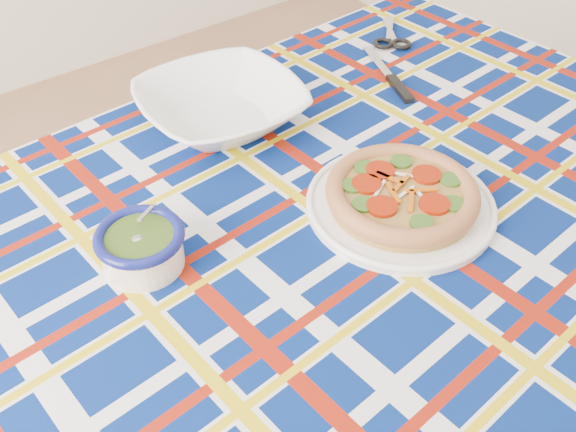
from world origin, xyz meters
TOP-DOWN VIEW (x-y plane):
  - floor at (0.00, 0.00)m, footprint 4.00×4.00m
  - dining_table at (-0.11, -0.30)m, footprint 1.83×1.20m
  - tablecloth at (-0.11, -0.30)m, footprint 1.87×1.24m
  - main_focaccia_plate at (0.08, -0.32)m, footprint 0.35×0.35m
  - pesto_bowl at (-0.32, -0.17)m, footprint 0.15×0.15m
  - serving_bowl at (-0.01, 0.08)m, footprint 0.34×0.34m
  - table_knife at (0.40, 0.05)m, footprint 0.12×0.26m
  - kitchen_scissors at (0.54, 0.16)m, footprint 0.20×0.21m

SIDE VIEW (x-z plane):
  - floor at x=0.00m, z-range 0.00..0.00m
  - dining_table at x=-0.11m, z-range 0.34..1.17m
  - tablecloth at x=-0.11m, z-range 0.72..0.84m
  - table_knife at x=0.40m, z-range 0.84..0.85m
  - kitchen_scissors at x=0.54m, z-range 0.84..0.85m
  - main_focaccia_plate at x=0.08m, z-range 0.84..0.90m
  - serving_bowl at x=-0.01m, z-range 0.84..0.91m
  - pesto_bowl at x=-0.32m, z-range 0.84..0.92m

